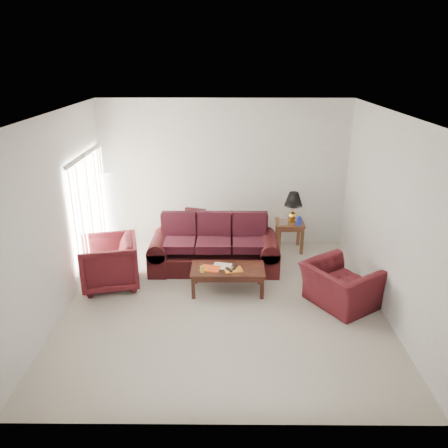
# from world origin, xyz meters

# --- Properties ---
(floor) EXTENTS (5.00, 5.00, 0.00)m
(floor) POSITION_xyz_m (0.00, 0.00, 0.00)
(floor) COLOR #BCB0A0
(floor) RESTS_ON ground
(blinds) EXTENTS (0.10, 2.00, 2.16)m
(blinds) POSITION_xyz_m (-2.42, 1.30, 1.08)
(blinds) COLOR silver
(blinds) RESTS_ON ground
(sofa) EXTENTS (2.44, 1.20, 0.97)m
(sofa) POSITION_xyz_m (-0.19, 1.26, 0.49)
(sofa) COLOR black
(sofa) RESTS_ON ground
(throw_pillow) EXTENTS (0.44, 0.30, 0.41)m
(throw_pillow) POSITION_xyz_m (-0.59, 1.98, 0.73)
(throw_pillow) COLOR black
(throw_pillow) RESTS_ON sofa
(end_table) EXTENTS (0.58, 0.58, 0.61)m
(end_table) POSITION_xyz_m (1.33, 2.12, 0.30)
(end_table) COLOR #4F321B
(end_table) RESTS_ON ground
(table_lamp) EXTENTS (0.46, 0.46, 0.61)m
(table_lamp) POSITION_xyz_m (1.38, 2.15, 0.91)
(table_lamp) COLOR gold
(table_lamp) RESTS_ON end_table
(clock) EXTENTS (0.15, 0.06, 0.15)m
(clock) POSITION_xyz_m (1.18, 1.96, 0.68)
(clock) COLOR silver
(clock) RESTS_ON end_table
(blue_canister) EXTENTS (0.11, 0.11, 0.17)m
(blue_canister) POSITION_xyz_m (1.47, 1.96, 0.69)
(blue_canister) COLOR #1925A4
(blue_canister) RESTS_ON end_table
(picture_frame) EXTENTS (0.17, 0.19, 0.05)m
(picture_frame) POSITION_xyz_m (1.16, 2.24, 0.69)
(picture_frame) COLOR #B4B4B8
(picture_frame) RESTS_ON end_table
(floor_lamp) EXTENTS (0.33, 0.33, 1.64)m
(floor_lamp) POSITION_xyz_m (-2.27, 2.01, 0.82)
(floor_lamp) COLOR white
(floor_lamp) RESTS_ON ground
(armchair_left) EXTENTS (1.14, 1.12, 0.87)m
(armchair_left) POSITION_xyz_m (-1.97, 0.58, 0.43)
(armchair_left) COLOR #410F14
(armchair_left) RESTS_ON ground
(armchair_right) EXTENTS (1.34, 1.38, 0.68)m
(armchair_right) POSITION_xyz_m (1.85, -0.01, 0.34)
(armchair_right) COLOR #420F15
(armchair_right) RESTS_ON ground
(coffee_table) EXTENTS (1.31, 0.80, 0.43)m
(coffee_table) POSITION_xyz_m (0.07, 0.40, 0.22)
(coffee_table) COLOR black
(coffee_table) RESTS_ON ground
(magazine_red) EXTENTS (0.36, 0.30, 0.02)m
(magazine_red) POSITION_xyz_m (-0.23, 0.37, 0.44)
(magazine_red) COLOR #E74817
(magazine_red) RESTS_ON coffee_table
(magazine_white) EXTENTS (0.34, 0.28, 0.02)m
(magazine_white) POSITION_xyz_m (-0.03, 0.46, 0.44)
(magazine_white) COLOR white
(magazine_white) RESTS_ON coffee_table
(magazine_orange) EXTENTS (0.33, 0.27, 0.02)m
(magazine_orange) POSITION_xyz_m (0.16, 0.33, 0.44)
(magazine_orange) COLOR orange
(magazine_orange) RESTS_ON coffee_table
(remote_a) EXTENTS (0.13, 0.17, 0.02)m
(remote_a) POSITION_xyz_m (0.09, 0.30, 0.46)
(remote_a) COLOR black
(remote_a) RESTS_ON coffee_table
(remote_b) EXTENTS (0.10, 0.16, 0.02)m
(remote_b) POSITION_xyz_m (0.19, 0.38, 0.46)
(remote_b) COLOR black
(remote_b) RESTS_ON coffee_table
(yellow_glass) EXTENTS (0.07, 0.07, 0.11)m
(yellow_glass) POSITION_xyz_m (-0.36, 0.25, 0.48)
(yellow_glass) COLOR gold
(yellow_glass) RESTS_ON coffee_table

